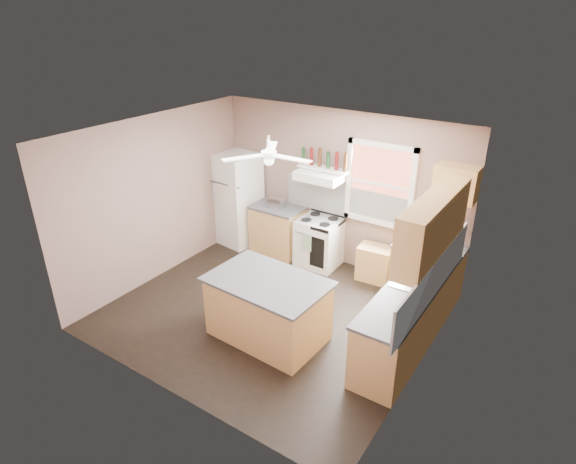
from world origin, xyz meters
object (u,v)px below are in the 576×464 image
Objects in this scene: stove at (319,242)px; cart at (375,265)px; toaster at (275,203)px; island at (268,310)px; refrigerator at (237,199)px.

stove reaches higher than cart.
toaster is at bearing -177.30° from stove.
toaster reaches higher than cart.
refrigerator is at bearing 139.22° from island.
toaster reaches higher than stove.
cart is 2.30m from island.
stove is at bearing 9.34° from refrigerator.
refrigerator is 3.14× the size of cart.
toaster is 2.06m from cart.
cart is at bearing 78.12° from island.
toaster is 0.33× the size of stove.
island is at bearing -65.56° from toaster.
cart is at bearing 9.66° from refrigerator.
island is (-0.58, -2.22, 0.15)m from cart.
stove is at bearing 177.98° from cart.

